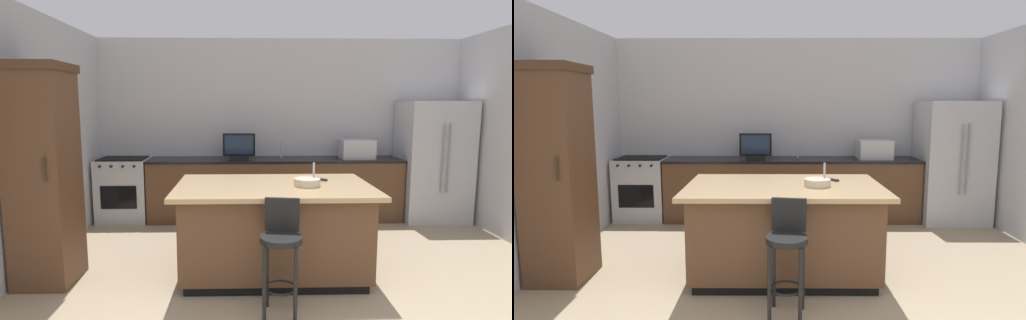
{
  "view_description": "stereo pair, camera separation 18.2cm",
  "coord_description": "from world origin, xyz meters",
  "views": [
    {
      "loc": [
        -0.57,
        -1.79,
        1.72
      ],
      "look_at": [
        -0.42,
        3.14,
        1.04
      ],
      "focal_mm": 28.62,
      "sensor_mm": 36.0,
      "label": 1
    },
    {
      "loc": [
        -0.38,
        -1.79,
        1.72
      ],
      "look_at": [
        -0.42,
        3.14,
        1.04
      ],
      "focal_mm": 28.62,
      "sensor_mm": 36.0,
      "label": 2
    }
  ],
  "objects": [
    {
      "name": "wall_back",
      "position": [
        0.0,
        4.57,
        1.35
      ],
      "size": [
        6.02,
        0.12,
        2.7
      ],
      "primitive_type": "cube",
      "color": "#BCBCC1",
      "rests_on": "ground_plane"
    },
    {
      "name": "wall_left",
      "position": [
        -2.81,
        2.28,
        1.35
      ],
      "size": [
        0.12,
        4.97,
        2.7
      ],
      "primitive_type": "cube",
      "color": "#BCBCC1",
      "rests_on": "ground_plane"
    },
    {
      "name": "counter_back",
      "position": [
        -0.11,
        4.19,
        0.46
      ],
      "size": [
        3.72,
        0.62,
        0.92
      ],
      "color": "brown",
      "rests_on": "ground_plane"
    },
    {
      "name": "kitchen_island",
      "position": [
        -0.27,
        2.18,
        0.47
      ],
      "size": [
        1.93,
        1.23,
        0.92
      ],
      "color": "black",
      "rests_on": "ground_plane"
    },
    {
      "name": "refrigerator",
      "position": [
        2.23,
        4.12,
        0.88
      ],
      "size": [
        0.94,
        0.78,
        1.76
      ],
      "color": "#B7BABF",
      "rests_on": "ground_plane"
    },
    {
      "name": "range_oven",
      "position": [
        -2.34,
        4.19,
        0.47
      ],
      "size": [
        0.72,
        0.63,
        0.94
      ],
      "color": "#B7BABF",
      "rests_on": "ground_plane"
    },
    {
      "name": "cabinet_tower",
      "position": [
        -2.46,
        2.06,
        1.09
      ],
      "size": [
        0.55,
        0.61,
        2.09
      ],
      "color": "brown",
      "rests_on": "ground_plane"
    },
    {
      "name": "microwave",
      "position": [
        1.11,
        4.19,
        1.06
      ],
      "size": [
        0.48,
        0.36,
        0.28
      ],
      "primitive_type": "cube",
      "color": "#B7BABF",
      "rests_on": "counter_back"
    },
    {
      "name": "tv_monitor",
      "position": [
        -0.64,
        4.13,
        1.09
      ],
      "size": [
        0.47,
        0.16,
        0.38
      ],
      "color": "black",
      "rests_on": "counter_back"
    },
    {
      "name": "sink_faucet_back",
      "position": [
        -0.01,
        4.29,
        1.04
      ],
      "size": [
        0.02,
        0.02,
        0.24
      ],
      "primitive_type": "cylinder",
      "color": "#B2B2B7",
      "rests_on": "counter_back"
    },
    {
      "name": "sink_faucet_island",
      "position": [
        0.13,
        2.18,
        1.03
      ],
      "size": [
        0.02,
        0.02,
        0.22
      ],
      "primitive_type": "cylinder",
      "color": "#B2B2B7",
      "rests_on": "kitchen_island"
    },
    {
      "name": "bar_stool_center",
      "position": [
        -0.27,
        1.38,
        0.57
      ],
      "size": [
        0.34,
        0.36,
        0.95
      ],
      "rotation": [
        0.0,
        0.0,
        -0.15
      ],
      "color": "black",
      "rests_on": "ground_plane"
    },
    {
      "name": "fruit_bowl",
      "position": [
        0.05,
        2.1,
        0.96
      ],
      "size": [
        0.26,
        0.26,
        0.07
      ],
      "primitive_type": "cylinder",
      "color": "beige",
      "rests_on": "kitchen_island"
    },
    {
      "name": "cell_phone",
      "position": [
        0.08,
        2.14,
        0.93
      ],
      "size": [
        0.14,
        0.16,
        0.01
      ],
      "primitive_type": "cube",
      "rotation": [
        0.0,
        0.0,
        -0.56
      ],
      "color": "black",
      "rests_on": "kitchen_island"
    },
    {
      "name": "tv_remote",
      "position": [
        0.23,
        2.41,
        0.93
      ],
      "size": [
        0.14,
        0.16,
        0.02
      ],
      "primitive_type": "cube",
      "rotation": [
        0.0,
        0.0,
        0.66
      ],
      "color": "black",
      "rests_on": "kitchen_island"
    }
  ]
}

